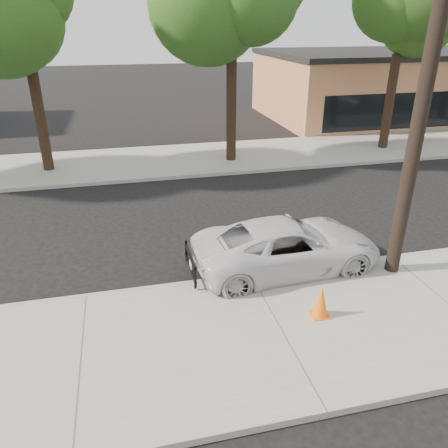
% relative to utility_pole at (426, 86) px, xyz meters
% --- Properties ---
extents(ground, '(120.00, 120.00, 0.00)m').
position_rel_utility_pole_xyz_m(ground, '(-3.60, 2.70, -4.70)').
color(ground, black).
rests_on(ground, ground).
extents(near_sidewalk, '(90.00, 4.40, 0.15)m').
position_rel_utility_pole_xyz_m(near_sidewalk, '(-3.60, -1.60, -4.62)').
color(near_sidewalk, gray).
rests_on(near_sidewalk, ground).
extents(far_sidewalk, '(90.00, 5.00, 0.15)m').
position_rel_utility_pole_xyz_m(far_sidewalk, '(-3.60, 11.20, -4.62)').
color(far_sidewalk, gray).
rests_on(far_sidewalk, ground).
extents(curb_near, '(90.00, 0.12, 0.16)m').
position_rel_utility_pole_xyz_m(curb_near, '(-3.60, 0.60, -4.62)').
color(curb_near, '#9E9B93').
rests_on(curb_near, ground).
extents(building_main, '(18.00, 10.00, 4.00)m').
position_rel_utility_pole_xyz_m(building_main, '(12.40, 18.70, -2.70)').
color(building_main, '#A66645').
rests_on(building_main, ground).
extents(utility_pole, '(1.40, 0.34, 9.00)m').
position_rel_utility_pole_xyz_m(utility_pole, '(0.00, 0.00, 0.00)').
color(utility_pole, black).
rests_on(utility_pole, near_sidewalk).
extents(tree_b, '(4.34, 4.20, 8.45)m').
position_rel_utility_pole_xyz_m(tree_b, '(-9.41, 10.76, 1.45)').
color(tree_b, black).
rests_on(tree_b, far_sidewalk).
extents(tree_d, '(4.50, 4.35, 8.75)m').
position_rel_utility_pole_xyz_m(tree_d, '(6.60, 10.65, 1.67)').
color(tree_d, black).
rests_on(tree_d, far_sidewalk).
extents(police_cruiser, '(4.98, 2.51, 1.35)m').
position_rel_utility_pole_xyz_m(police_cruiser, '(-2.53, 0.90, -4.02)').
color(police_cruiser, silver).
rests_on(police_cruiser, ground).
extents(traffic_cone, '(0.39, 0.39, 0.75)m').
position_rel_utility_pole_xyz_m(traffic_cone, '(-2.63, -1.37, -4.19)').
color(traffic_cone, orange).
rests_on(traffic_cone, near_sidewalk).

